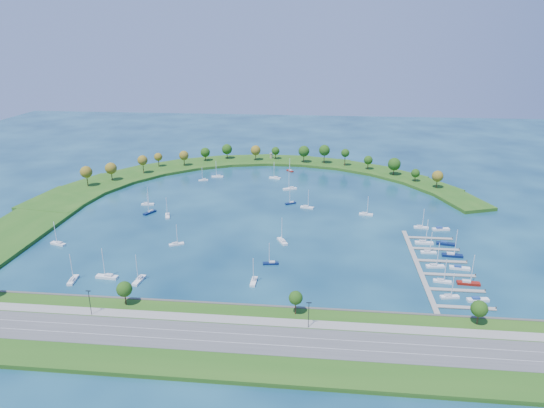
# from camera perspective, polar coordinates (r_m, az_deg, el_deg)

# --- Properties ---
(ground) EXTENTS (700.00, 700.00, 0.00)m
(ground) POSITION_cam_1_polar(r_m,az_deg,el_deg) (280.41, -1.12, -1.08)
(ground) COLOR #072440
(ground) RESTS_ON ground
(south_shoreline) EXTENTS (420.00, 43.10, 11.60)m
(south_shoreline) POSITION_cam_1_polar(r_m,az_deg,el_deg) (172.18, -6.14, -15.47)
(south_shoreline) COLOR #205316
(south_shoreline) RESTS_ON ground
(breakwater) EXTENTS (286.74, 247.64, 2.00)m
(breakwater) POSITION_cam_1_polar(r_m,az_deg,el_deg) (333.49, -8.05, 2.36)
(breakwater) COLOR #205316
(breakwater) RESTS_ON ground
(breakwater_trees) EXTENTS (240.36, 92.58, 14.93)m
(breakwater_trees) POSITION_cam_1_polar(r_m,az_deg,el_deg) (361.24, -1.03, 5.49)
(breakwater_trees) COLOR #382314
(breakwater_trees) RESTS_ON breakwater
(harbor_tower) EXTENTS (2.60, 2.60, 4.26)m
(harbor_tower) POSITION_cam_1_polar(r_m,az_deg,el_deg) (394.70, -0.10, 5.79)
(harbor_tower) COLOR gray
(harbor_tower) RESTS_ON breakwater
(dock_system) EXTENTS (24.28, 82.00, 1.60)m
(dock_system) POSITION_cam_1_polar(r_m,az_deg,el_deg) (229.00, 18.81, -7.15)
(dock_system) COLOR gray
(dock_system) RESTS_ON ground
(moored_boat_0) EXTENTS (8.59, 3.29, 12.31)m
(moored_boat_0) POSITION_cam_1_polar(r_m,az_deg,el_deg) (351.20, -6.51, 3.31)
(moored_boat_0) COLOR white
(moored_boat_0) RESTS_ON ground
(moored_boat_1) EXTENTS (6.10, 8.57, 12.44)m
(moored_boat_1) POSITION_cam_1_polar(r_m,az_deg,el_deg) (288.57, -14.36, -0.91)
(moored_boat_1) COLOR #0A1942
(moored_boat_1) RESTS_ON ground
(moored_boat_2) EXTENTS (7.41, 3.05, 10.57)m
(moored_boat_2) POSITION_cam_1_polar(r_m,az_deg,el_deg) (220.07, -0.15, -6.98)
(moored_boat_2) COLOR #0A1942
(moored_boat_2) RESTS_ON ground
(moored_boat_3) EXTENTS (4.67, 8.40, 11.90)m
(moored_boat_3) POSITION_cam_1_polar(r_m,az_deg,el_deg) (280.99, -12.35, -1.32)
(moored_boat_3) COLOR white
(moored_boat_3) RESTS_ON ground
(moored_boat_4) EXTENTS (7.54, 5.21, 10.88)m
(moored_boat_4) POSITION_cam_1_polar(r_m,az_deg,el_deg) (243.48, -11.33, -4.63)
(moored_boat_4) COLOR white
(moored_boat_4) RESTS_ON ground
(moored_boat_5) EXTENTS (6.88, 3.94, 9.76)m
(moored_boat_5) POSITION_cam_1_polar(r_m,az_deg,el_deg) (344.36, -8.18, 2.89)
(moored_boat_5) COLOR white
(moored_boat_5) RESTS_ON ground
(moored_boat_6) EXTENTS (8.65, 4.42, 12.24)m
(moored_boat_6) POSITION_cam_1_polar(r_m,az_deg,el_deg) (345.74, 0.36, 3.17)
(moored_boat_6) COLOR white
(moored_boat_6) RESTS_ON ground
(moored_boat_7) EXTENTS (8.63, 4.73, 12.22)m
(moored_boat_7) POSITION_cam_1_polar(r_m,az_deg,el_deg) (261.85, -24.12, -4.27)
(moored_boat_7) COLOR white
(moored_boat_7) RESTS_ON ground
(moored_boat_8) EXTENTS (9.66, 6.02, 13.78)m
(moored_boat_8) POSITION_cam_1_polar(r_m,az_deg,el_deg) (321.62, 2.16, 1.88)
(moored_boat_8) COLOR white
(moored_boat_8) RESTS_ON ground
(moored_boat_9) EXTENTS (8.14, 3.33, 11.61)m
(moored_boat_9) POSITION_cam_1_polar(r_m,az_deg,el_deg) (282.14, 11.12, -1.14)
(moored_boat_9) COLOR white
(moored_boat_9) RESTS_ON ground
(moored_boat_10) EXTENTS (5.98, 6.31, 10.00)m
(moored_boat_10) POSITION_cam_1_polar(r_m,az_deg,el_deg) (364.39, 2.17, 4.03)
(moored_boat_10) COLOR maroon
(moored_boat_10) RESTS_ON ground
(moored_boat_11) EXTENTS (3.37, 8.95, 12.85)m
(moored_boat_11) POSITION_cam_1_polar(r_m,az_deg,el_deg) (213.50, -15.54, -8.65)
(moored_boat_11) COLOR white
(moored_boat_11) RESTS_ON ground
(moored_boat_12) EXTENTS (9.69, 3.34, 14.00)m
(moored_boat_12) POSITION_cam_1_polar(r_m,az_deg,el_deg) (220.19, -19.05, -8.12)
(moored_boat_12) COLOR white
(moored_boat_12) RESTS_ON ground
(moored_boat_13) EXTENTS (7.85, 3.14, 11.22)m
(moored_boat_13) POSITION_cam_1_polar(r_m,az_deg,el_deg) (302.83, -14.60, 0.05)
(moored_boat_13) COLOR white
(moored_boat_13) RESTS_ON ground
(moored_boat_14) EXTENTS (3.41, 8.68, 12.41)m
(moored_boat_14) POSITION_cam_1_polar(r_m,az_deg,el_deg) (222.73, -22.64, -8.29)
(moored_boat_14) COLOR white
(moored_boat_14) RESTS_ON ground
(moored_boat_15) EXTENTS (6.17, 9.03, 13.02)m
(moored_boat_15) POSITION_cam_1_polar(r_m,az_deg,el_deg) (241.70, 1.24, -4.40)
(moored_boat_15) COLOR white
(moored_boat_15) RESTS_ON ground
(moored_boat_16) EXTENTS (8.31, 4.12, 11.77)m
(moored_boat_16) POSITION_cam_1_polar(r_m,az_deg,el_deg) (288.45, 4.19, -0.33)
(moored_boat_16) COLOR white
(moored_boat_16) RESTS_ON ground
(moored_boat_17) EXTENTS (2.40, 8.06, 11.79)m
(moored_boat_17) POSITION_cam_1_polar(r_m,az_deg,el_deg) (205.17, -2.19, -9.11)
(moored_boat_17) COLOR white
(moored_boat_17) RESTS_ON ground
(moored_boat_18) EXTENTS (6.97, 5.25, 10.23)m
(moored_boat_18) POSITION_cam_1_polar(r_m,az_deg,el_deg) (295.05, 2.23, 0.17)
(moored_boat_18) COLOR #0A1942
(moored_boat_18) RESTS_ON ground
(docked_boat_0) EXTENTS (7.69, 3.29, 10.94)m
(docked_boat_0) POSITION_cam_1_polar(r_m,az_deg,el_deg) (206.84, 20.39, -10.22)
(docked_boat_0) COLOR white
(docked_boat_0) RESTS_ON ground
(docked_boat_1) EXTENTS (8.77, 3.58, 1.74)m
(docked_boat_1) POSITION_cam_1_polar(r_m,az_deg,el_deg) (208.81, 23.29, -10.41)
(docked_boat_1) COLOR white
(docked_boat_1) RESTS_ON ground
(docked_boat_2) EXTENTS (7.66, 3.25, 10.91)m
(docked_boat_2) POSITION_cam_1_polar(r_m,az_deg,el_deg) (217.53, 19.61, -8.58)
(docked_boat_2) COLOR white
(docked_boat_2) RESTS_ON ground
(docked_boat_3) EXTENTS (9.46, 3.17, 13.69)m
(docked_boat_3) POSITION_cam_1_polar(r_m,az_deg,el_deg) (219.69, 22.33, -8.63)
(docked_boat_3) COLOR maroon
(docked_boat_3) RESTS_ON ground
(docked_boat_4) EXTENTS (8.36, 3.06, 12.02)m
(docked_boat_4) POSITION_cam_1_polar(r_m,az_deg,el_deg) (229.43, 18.85, -6.94)
(docked_boat_4) COLOR white
(docked_boat_4) RESTS_ON ground
(docked_boat_5) EXTENTS (9.08, 3.69, 1.80)m
(docked_boat_5) POSITION_cam_1_polar(r_m,az_deg,el_deg) (231.60, 21.41, -7.09)
(docked_boat_5) COLOR white
(docked_boat_5) RESTS_ON ground
(docked_boat_6) EXTENTS (7.48, 2.29, 10.91)m
(docked_boat_6) POSITION_cam_1_polar(r_m,az_deg,el_deg) (242.25, 18.13, -5.41)
(docked_boat_6) COLOR white
(docked_boat_6) RESTS_ON ground
(docked_boat_7) EXTENTS (9.66, 3.42, 13.92)m
(docked_boat_7) POSITION_cam_1_polar(r_m,az_deg,el_deg) (242.56, 20.67, -5.67)
(docked_boat_7) COLOR #0A1942
(docked_boat_7) RESTS_ON ground
(docked_boat_8) EXTENTS (8.92, 2.59, 13.08)m
(docked_boat_8) POSITION_cam_1_polar(r_m,az_deg,el_deg) (251.88, 17.64, -4.35)
(docked_boat_8) COLOR white
(docked_boat_8) RESTS_ON ground
(docked_boat_9) EXTENTS (9.34, 4.02, 1.84)m
(docked_boat_9) POSITION_cam_1_polar(r_m,az_deg,el_deg) (254.37, 19.95, -4.45)
(docked_boat_9) COLOR #0A1942
(docked_boat_9) RESTS_ON ground
(docked_boat_10) EXTENTS (7.81, 2.71, 11.27)m
(docked_boat_10) POSITION_cam_1_polar(r_m,az_deg,el_deg) (270.86, 17.32, -2.60)
(docked_boat_10) COLOR white
(docked_boat_10) RESTS_ON ground
(docked_boat_11) EXTENTS (9.34, 3.76, 1.85)m
(docked_boat_11) POSITION_cam_1_polar(r_m,az_deg,el_deg) (271.67, 19.44, -2.83)
(docked_boat_11) COLOR white
(docked_boat_11) RESTS_ON ground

